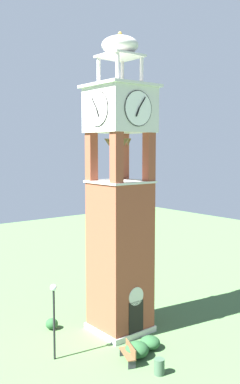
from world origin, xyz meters
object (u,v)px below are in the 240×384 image
at_px(park_bench, 128,353).
at_px(trash_bin, 159,367).
at_px(lamp_post, 54,308).
at_px(clock_tower, 120,211).

xyz_separation_m(park_bench, trash_bin, (0.40, -1.91, -0.08)).
height_order(park_bench, trash_bin, park_bench).
relative_size(park_bench, lamp_post, 0.40).
bearing_deg(park_bench, clock_tower, 57.58).
distance_m(clock_tower, park_bench, 8.02).
bearing_deg(park_bench, trash_bin, -78.18).
distance_m(park_bench, trash_bin, 1.95).
height_order(park_bench, lamp_post, lamp_post).
relative_size(clock_tower, park_bench, 10.84).
relative_size(lamp_post, trash_bin, 5.13).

